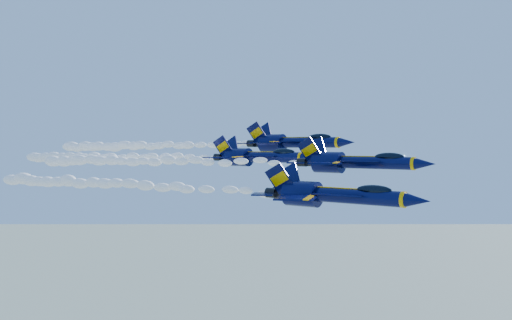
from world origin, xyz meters
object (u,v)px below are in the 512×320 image
Objects in this scene: jet_third at (258,157)px; jet_fourth at (292,142)px; jet_lead at (332,194)px; jet_second at (354,162)px.

jet_fourth is at bearing 93.69° from jet_third.
jet_second is (-1.69, 8.44, 2.97)m from jet_lead.
jet_fourth is (-19.04, 17.07, 2.50)m from jet_second.
jet_third is at bearing -86.31° from jet_fourth.
jet_second is 0.82× the size of jet_fourth.
jet_third is (-20.05, 14.99, 3.28)m from jet_lead.
jet_lead is 0.96× the size of jet_third.
jet_fourth is (-0.68, 10.52, 2.19)m from jet_third.
jet_third reaches higher than jet_second.
jet_third is at bearing 160.35° from jet_second.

